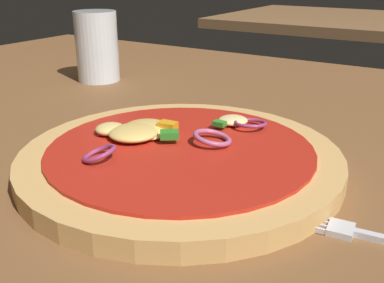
{
  "coord_description": "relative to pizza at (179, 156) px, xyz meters",
  "views": [
    {
      "loc": [
        0.25,
        -0.34,
        0.21
      ],
      "look_at": [
        0.03,
        -0.0,
        0.05
      ],
      "focal_mm": 42.13,
      "sensor_mm": 36.0,
      "label": 1
    }
  ],
  "objects": [
    {
      "name": "dining_table",
      "position": [
        -0.03,
        0.02,
        -0.03
      ],
      "size": [
        1.42,
        1.06,
        0.03
      ],
      "color": "brown",
      "rests_on": "ground"
    },
    {
      "name": "pizza",
      "position": [
        0.0,
        0.0,
        0.0
      ],
      "size": [
        0.3,
        0.3,
        0.03
      ],
      "color": "tan",
      "rests_on": "dining_table"
    },
    {
      "name": "beer_glass",
      "position": [
        -0.3,
        0.21,
        0.04
      ],
      "size": [
        0.07,
        0.07,
        0.11
      ],
      "color": "silver",
      "rests_on": "dining_table"
    },
    {
      "name": "background_table",
      "position": [
        -0.24,
        1.41,
        -0.03
      ],
      "size": [
        0.79,
        0.67,
        0.03
      ],
      "color": "brown",
      "rests_on": "ground"
    }
  ]
}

